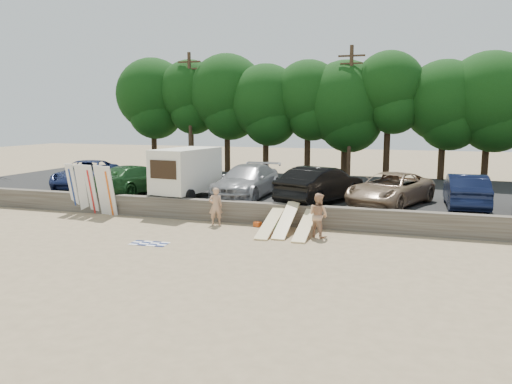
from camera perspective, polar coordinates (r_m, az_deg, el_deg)
ground at (r=20.42m, az=-1.31°, el=-5.40°), size 120.00×120.00×0.00m
seawall at (r=23.09m, az=1.16°, el=-2.49°), size 44.00×0.50×1.00m
parking_lot at (r=30.27m, az=5.32°, el=-0.18°), size 44.00×14.50×0.70m
treeline at (r=36.68m, az=9.11°, el=10.65°), size 33.96×6.23×9.03m
utility_poles at (r=34.99m, az=10.71°, el=9.23°), size 25.80×0.26×9.00m
box_trailer at (r=26.55m, az=-7.98°, el=2.49°), size 2.74×4.30×2.60m
car_0 at (r=31.54m, az=-18.79°, el=1.91°), size 4.42×6.49×1.65m
car_1 at (r=28.74m, az=-13.64°, el=1.45°), size 3.10×5.72×1.58m
car_2 at (r=26.51m, az=-1.05°, el=1.25°), size 2.54×5.94×1.71m
car_3 at (r=24.95m, az=7.42°, el=0.84°), size 3.79×5.83×1.81m
car_4 at (r=24.96m, az=15.08°, el=0.33°), size 4.49×6.19×1.57m
car_5 at (r=25.27m, az=22.85°, el=0.11°), size 1.82×4.94×1.61m
surfboard_upright_0 at (r=27.49m, az=-20.18°, el=0.42°), size 0.55×0.58×2.57m
surfboard_upright_1 at (r=27.08m, az=-19.25°, el=0.35°), size 0.55×0.58×2.57m
surfboard_upright_2 at (r=26.70m, az=-18.31°, el=0.27°), size 0.52×0.61×2.56m
surfboard_upright_3 at (r=26.28m, az=-17.21°, el=0.20°), size 0.52×0.61×2.56m
surfboard_upright_4 at (r=25.92m, az=-16.42°, el=0.11°), size 0.52×0.66×2.55m
surfboard_low_0 at (r=21.40m, az=1.65°, el=-3.52°), size 0.56×2.90×0.89m
surfboard_low_1 at (r=21.40m, az=3.49°, el=-3.19°), size 0.56×2.82×1.15m
surfboard_low_2 at (r=21.04m, az=5.72°, el=-3.74°), size 0.56×2.90×0.92m
beachgoer_a at (r=23.00m, az=-4.63°, el=-1.63°), size 0.75×0.65×1.74m
beachgoer_b at (r=20.74m, az=7.13°, el=-2.64°), size 1.12×1.05×1.84m
cooler at (r=22.40m, az=2.49°, el=-3.73°), size 0.45×0.39×0.32m
gear_bag at (r=22.68m, az=0.17°, el=-3.70°), size 0.37×0.34×0.22m
beach_towel at (r=20.13m, az=-12.08°, el=-5.77°), size 1.59×1.59×0.00m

